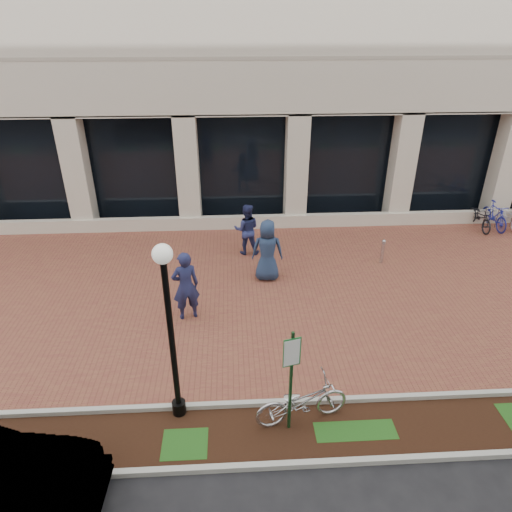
{
  "coord_description": "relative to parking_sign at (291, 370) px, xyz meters",
  "views": [
    {
      "loc": [
        -0.43,
        -11.46,
        7.27
      ],
      "look_at": [
        0.18,
        -0.8,
        1.59
      ],
      "focal_mm": 32.0,
      "sensor_mm": 36.0,
      "label": 1
    }
  ],
  "objects": [
    {
      "name": "ground",
      "position": [
        -0.58,
        5.12,
        -1.51
      ],
      "size": [
        120.0,
        120.0,
        0.0
      ],
      "primitive_type": "plane",
      "color": "black",
      "rests_on": "ground"
    },
    {
      "name": "brick_plaza",
      "position": [
        -0.58,
        5.12,
        -1.5
      ],
      "size": [
        40.0,
        9.0,
        0.01
      ],
      "primitive_type": "cube",
      "color": "brown",
      "rests_on": "ground"
    },
    {
      "name": "planting_strip",
      "position": [
        -0.58,
        -0.13,
        -1.5
      ],
      "size": [
        40.0,
        1.5,
        0.01
      ],
      "primitive_type": "cube",
      "color": "black",
      "rests_on": "ground"
    },
    {
      "name": "curb_plaza_side",
      "position": [
        -0.58,
        0.62,
        -1.45
      ],
      "size": [
        40.0,
        0.12,
        0.12
      ],
      "primitive_type": "cube",
      "color": "#A2A39A",
      "rests_on": "ground"
    },
    {
      "name": "curb_street_side",
      "position": [
        -0.58,
        -0.88,
        -1.45
      ],
      "size": [
        40.0,
        0.12,
        0.12
      ],
      "primitive_type": "cube",
      "color": "#A2A39A",
      "rests_on": "ground"
    },
    {
      "name": "parking_sign",
      "position": [
        0.0,
        0.0,
        0.0
      ],
      "size": [
        0.34,
        0.07,
        2.36
      ],
      "rotation": [
        0.0,
        0.0,
        0.25
      ],
      "color": "#163C1C",
      "rests_on": "ground"
    },
    {
      "name": "lamppost",
      "position": [
        -2.2,
        0.52,
        0.7
      ],
      "size": [
        0.36,
        0.36,
        3.88
      ],
      "color": "black",
      "rests_on": "ground"
    },
    {
      "name": "locked_bicycle",
      "position": [
        0.27,
        0.2,
        -1.0
      ],
      "size": [
        2.0,
        1.05,
        1.0
      ],
      "primitive_type": "imported",
      "rotation": [
        0.0,
        0.0,
        1.78
      ],
      "color": "#B3B4B8",
      "rests_on": "ground"
    },
    {
      "name": "pedestrian_left",
      "position": [
        -2.27,
        3.9,
        -0.52
      ],
      "size": [
        0.82,
        0.66,
        1.97
      ],
      "primitive_type": "imported",
      "rotation": [
        0.0,
        0.0,
        3.43
      ],
      "color": "#1C2046",
      "rests_on": "ground"
    },
    {
      "name": "pedestrian_mid",
      "position": [
        -0.53,
        7.56,
        -0.62
      ],
      "size": [
        0.89,
        0.71,
        1.77
      ],
      "primitive_type": "imported",
      "rotation": [
        0.0,
        0.0,
        3.09
      ],
      "color": "navy",
      "rests_on": "ground"
    },
    {
      "name": "pedestrian_right",
      "position": [
        0.03,
        5.82,
        -0.53
      ],
      "size": [
        0.98,
        0.67,
        1.94
      ],
      "primitive_type": "imported",
      "rotation": [
        0.0,
        0.0,
        3.08
      ],
      "color": "#1E2E4C",
      "rests_on": "ground"
    },
    {
      "name": "bollard",
      "position": [
        3.86,
        6.6,
        -1.07
      ],
      "size": [
        0.12,
        0.12,
        0.85
      ],
      "color": "#B2B2B7",
      "rests_on": "ground"
    }
  ]
}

